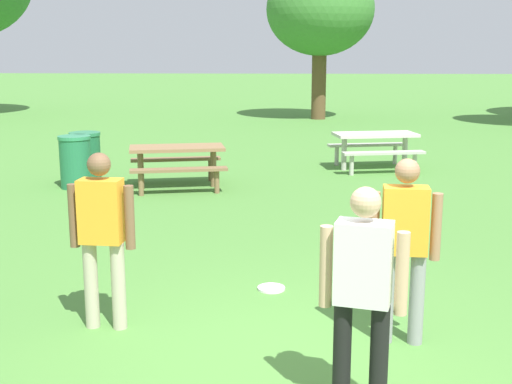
# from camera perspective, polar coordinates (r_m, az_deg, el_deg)

# --- Properties ---
(ground_plane) EXTENTS (120.00, 120.00, 0.00)m
(ground_plane) POSITION_cam_1_polar(r_m,az_deg,el_deg) (5.84, 4.33, -13.98)
(ground_plane) COLOR #4C8438
(person_thrower) EXTENTS (0.61, 0.25, 1.64)m
(person_thrower) POSITION_cam_1_polar(r_m,az_deg,el_deg) (6.33, -12.68, -3.04)
(person_thrower) COLOR #B7AD93
(person_thrower) RESTS_ON ground
(person_catcher) EXTENTS (0.61, 0.25, 1.64)m
(person_catcher) POSITION_cam_1_polar(r_m,az_deg,el_deg) (6.00, 12.23, -3.87)
(person_catcher) COLOR gray
(person_catcher) RESTS_ON ground
(person_bystander) EXTENTS (0.59, 0.31, 1.64)m
(person_bystander) POSITION_cam_1_polar(r_m,az_deg,el_deg) (4.80, 8.87, -7.76)
(person_bystander) COLOR black
(person_bystander) RESTS_ON ground
(frisbee) EXTENTS (0.30, 0.30, 0.03)m
(frisbee) POSITION_cam_1_polar(r_m,az_deg,el_deg) (7.42, 1.28, -8.01)
(frisbee) COLOR white
(frisbee) RESTS_ON ground
(picnic_table_near) EXTENTS (1.95, 1.73, 0.77)m
(picnic_table_near) POSITION_cam_1_polar(r_m,az_deg,el_deg) (12.59, -6.58, 2.86)
(picnic_table_near) COLOR olive
(picnic_table_near) RESTS_ON ground
(picnic_table_far) EXTENTS (1.93, 1.71, 0.77)m
(picnic_table_far) POSITION_cam_1_polar(r_m,az_deg,el_deg) (14.63, 9.87, 4.04)
(picnic_table_far) COLOR beige
(picnic_table_far) RESTS_ON ground
(trash_can_beside_table) EXTENTS (0.59, 0.59, 0.96)m
(trash_can_beside_table) POSITION_cam_1_polar(r_m,az_deg,el_deg) (12.96, -14.79, 2.45)
(trash_can_beside_table) COLOR #237047
(trash_can_beside_table) RESTS_ON ground
(trash_can_further_along) EXTENTS (0.59, 0.59, 0.96)m
(trash_can_further_along) POSITION_cam_1_polar(r_m,az_deg,el_deg) (13.45, -13.98, 2.82)
(trash_can_further_along) COLOR #1E663D
(trash_can_further_along) RESTS_ON ground
(tree_broad_center) EXTENTS (3.74, 3.74, 5.38)m
(tree_broad_center) POSITION_cam_1_polar(r_m,az_deg,el_deg) (24.61, 5.36, 14.81)
(tree_broad_center) COLOR brown
(tree_broad_center) RESTS_ON ground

